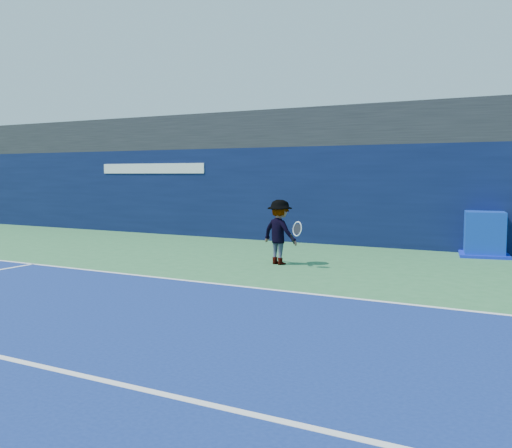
% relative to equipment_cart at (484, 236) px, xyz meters
% --- Properties ---
extents(ground, '(80.00, 80.00, 0.00)m').
position_rel_equipment_cart_xyz_m(ground, '(-4.27, -9.62, -0.53)').
color(ground, '#337240').
rests_on(ground, ground).
extents(baseline, '(24.00, 0.10, 0.01)m').
position_rel_equipment_cart_xyz_m(baseline, '(-4.27, -6.62, -0.53)').
color(baseline, white).
rests_on(baseline, ground).
extents(stadium_band, '(36.00, 3.00, 1.20)m').
position_rel_equipment_cart_xyz_m(stadium_band, '(-4.27, 1.88, 3.07)').
color(stadium_band, black).
rests_on(stadium_band, back_wall_assembly).
extents(back_wall_assembly, '(36.00, 1.03, 3.00)m').
position_rel_equipment_cart_xyz_m(back_wall_assembly, '(-4.28, 0.88, 0.97)').
color(back_wall_assembly, '#091234').
rests_on(back_wall_assembly, ground).
extents(equipment_cart, '(1.43, 1.43, 1.17)m').
position_rel_equipment_cart_xyz_m(equipment_cart, '(0.00, 0.00, 0.00)').
color(equipment_cart, '#0B2DA1').
rests_on(equipment_cart, ground).
extents(tennis_player, '(1.29, 0.85, 1.54)m').
position_rel_equipment_cart_xyz_m(tennis_player, '(-4.12, -3.79, 0.24)').
color(tennis_player, white).
rests_on(tennis_player, ground).
extents(tennis_ball, '(0.08, 0.08, 0.08)m').
position_rel_equipment_cart_xyz_m(tennis_ball, '(-4.12, -3.81, 0.53)').
color(tennis_ball, '#CBEC1A').
rests_on(tennis_ball, ground).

